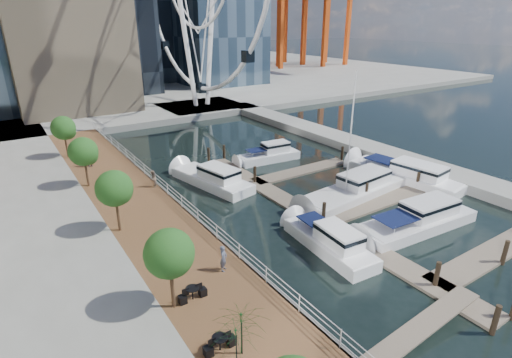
{
  "coord_description": "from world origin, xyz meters",
  "views": [
    {
      "loc": [
        -17.28,
        -12.78,
        15.25
      ],
      "look_at": [
        -0.38,
        12.69,
        3.0
      ],
      "focal_mm": 28.0,
      "sensor_mm": 36.0,
      "label": 1
    }
  ],
  "objects": [
    {
      "name": "ground",
      "position": [
        0.0,
        0.0,
        0.0
      ],
      "size": [
        520.0,
        520.0,
        0.0
      ],
      "primitive_type": "plane",
      "color": "black",
      "rests_on": "ground"
    },
    {
      "name": "railing",
      "position": [
        -6.1,
        15.0,
        1.52
      ],
      "size": [
        0.1,
        60.0,
        1.05
      ],
      "primitive_type": null,
      "color": "white",
      "rests_on": "boardwalk"
    },
    {
      "name": "port_cranes",
      "position": [
        67.67,
        95.67,
        20.0
      ],
      "size": [
        40.0,
        52.0,
        38.0
      ],
      "color": "#D84C14",
      "rests_on": "ground"
    },
    {
      "name": "pedestrian_near",
      "position": [
        -7.55,
        5.45,
        1.84
      ],
      "size": [
        0.73,
        0.71,
        1.69
      ],
      "primitive_type": "imported",
      "rotation": [
        0.0,
        0.0,
        0.74
      ],
      "color": "#545A70",
      "rests_on": "boardwalk"
    },
    {
      "name": "moored_yachts",
      "position": [
        8.47,
        10.21,
        0.0
      ],
      "size": [
        21.97,
        35.77,
        11.5
      ],
      "color": "white",
      "rests_on": "ground"
    },
    {
      "name": "street_trees",
      "position": [
        -11.4,
        14.0,
        4.29
      ],
      "size": [
        2.6,
        42.6,
        4.6
      ],
      "color": "#3F2B1C",
      "rests_on": "ground"
    },
    {
      "name": "yacht_foreground",
      "position": [
        8.4,
        3.29,
        0.0
      ],
      "size": [
        11.76,
        3.95,
        2.15
      ],
      "primitive_type": null,
      "rotation": [
        0.0,
        0.0,
        1.5
      ],
      "color": "silver",
      "rests_on": "ground"
    },
    {
      "name": "pier",
      "position": [
        14.0,
        52.0,
        0.5
      ],
      "size": [
        14.0,
        12.0,
        1.0
      ],
      "primitive_type": "cube",
      "color": "gray",
      "rests_on": "ground"
    },
    {
      "name": "pedestrian_mid",
      "position": [
        -6.5,
        20.41,
        1.79
      ],
      "size": [
        0.88,
        0.95,
        1.57
      ],
      "primitive_type": "imported",
      "rotation": [
        0.0,
        0.0,
        -2.04
      ],
      "color": "gray",
      "rests_on": "boardwalk"
    },
    {
      "name": "seawall",
      "position": [
        -6.0,
        15.0,
        0.5
      ],
      "size": [
        0.25,
        60.0,
        1.0
      ],
      "primitive_type": "cube",
      "color": "#595954",
      "rests_on": "ground"
    },
    {
      "name": "land_far",
      "position": [
        0.0,
        102.0,
        0.5
      ],
      "size": [
        200.0,
        114.0,
        1.0
      ],
      "primitive_type": "cube",
      "color": "gray",
      "rests_on": "ground"
    },
    {
      "name": "pedestrian_far",
      "position": [
        -10.05,
        29.27,
        1.94
      ],
      "size": [
        1.15,
        0.59,
        1.87
      ],
      "primitive_type": "imported",
      "rotation": [
        0.0,
        0.0,
        3.02
      ],
      "color": "#373B45",
      "rests_on": "boardwalk"
    },
    {
      "name": "breakwater",
      "position": [
        20.0,
        20.0,
        0.5
      ],
      "size": [
        4.0,
        60.0,
        1.0
      ],
      "primitive_type": "cube",
      "color": "gray",
      "rests_on": "ground"
    },
    {
      "name": "floating_docks",
      "position": [
        7.97,
        9.98,
        0.49
      ],
      "size": [
        16.0,
        34.0,
        2.6
      ],
      "color": "#6D6051",
      "rests_on": "ground"
    },
    {
      "name": "boardwalk",
      "position": [
        -9.0,
        15.0,
        0.5
      ],
      "size": [
        6.0,
        60.0,
        1.0
      ],
      "primitive_type": "cube",
      "color": "brown",
      "rests_on": "ground"
    }
  ]
}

